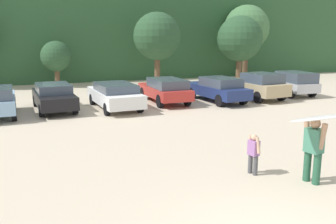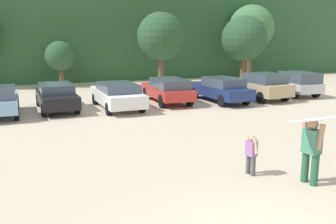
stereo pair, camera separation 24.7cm
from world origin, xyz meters
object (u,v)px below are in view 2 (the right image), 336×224
person_child (251,152)px  parked_car_red (168,89)px  parked_car_navy (220,89)px  person_adult (312,148)px  parked_car_silver (294,83)px  parked_car_black (56,96)px  surfboard_white (321,118)px  parked_car_tan (259,86)px  parked_car_white (117,95)px

person_child → parked_car_red: bearing=-109.0°
parked_car_navy → person_adult: person_adult is taller
parked_car_silver → person_adult: size_ratio=2.54×
parked_car_black → parked_car_navy: (9.05, -0.68, 0.04)m
surfboard_white → parked_car_red: bearing=-97.3°
parked_car_silver → parked_car_tan: bearing=101.6°
parked_car_white → parked_car_silver: 11.62m
parked_car_red → parked_car_tan: 5.65m
parked_car_navy → parked_car_tan: bearing=-93.8°
parked_car_red → person_adult: person_adult is taller
parked_car_silver → person_child: parked_car_silver is taller
parked_car_black → parked_car_tan: size_ratio=1.03×
person_adult → parked_car_black: bearing=-76.7°
person_child → parked_car_navy: bearing=-124.3°
parked_car_black → person_child: size_ratio=4.12×
parked_car_black → parked_car_red: parked_car_red is taller
parked_car_red → person_adult: bearing=177.4°
parked_car_black → person_adult: person_adult is taller
parked_car_tan → person_adult: size_ratio=2.67×
surfboard_white → parked_car_tan: bearing=-122.5°
parked_car_white → parked_car_navy: bearing=-93.3°
parked_car_red → person_adult: (-0.50, -12.32, 0.18)m
person_adult → person_child: size_ratio=1.50×
parked_car_black → parked_car_red: size_ratio=1.02×
parked_car_white → parked_car_red: parked_car_red is taller
parked_car_red → person_adult: size_ratio=2.70×
parked_car_navy → person_adult: size_ratio=2.82×
parked_car_tan → surfboard_white: (-5.98, -11.79, 0.90)m
parked_car_white → parked_car_black: bearing=73.2°
parked_car_navy → surfboard_white: 12.23m
person_child → surfboard_white: surfboard_white is taller
parked_car_red → person_child: (-1.58, -11.28, -0.14)m
parked_car_tan → surfboard_white: 13.25m
parked_car_white → person_adult: person_adult is taller
parked_car_tan → parked_car_navy: bearing=84.3°
parked_car_tan → person_child: parked_car_tan is taller
parked_car_navy → person_child: (-4.56, -10.60, -0.12)m
parked_car_silver → person_adult: 15.17m
parked_car_red → parked_car_navy: 3.06m
person_adult → surfboard_white: surfboard_white is taller
parked_car_black → parked_car_red: bearing=-94.0°
parked_car_white → surfboard_white: size_ratio=2.21×
parked_car_black → surfboard_white: (5.70, -12.41, 1.00)m
person_adult → person_child: bearing=-54.9°
parked_car_navy → surfboard_white: size_ratio=2.17×
parked_car_tan → person_child: bearing=138.9°
parked_car_navy → person_adult: (-3.49, -11.63, 0.19)m
parked_car_tan → person_child: size_ratio=4.00×
parked_car_tan → surfboard_white: bearing=146.1°
parked_car_black → parked_car_silver: bearing=-94.7°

